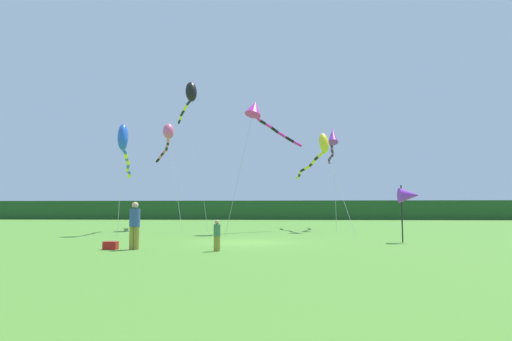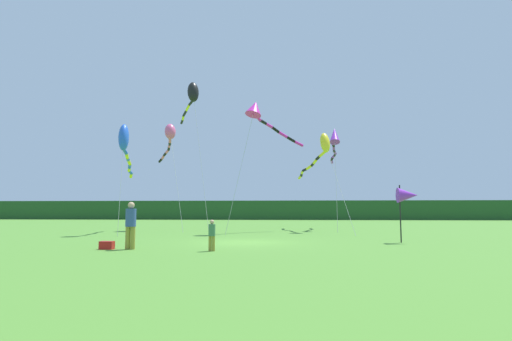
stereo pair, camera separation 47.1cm
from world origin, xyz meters
name	(u,v)px [view 1 (the left image)]	position (x,y,z in m)	size (l,w,h in m)	color
ground_plane	(248,242)	(0.00, 0.00, 0.00)	(120.00, 120.00, 0.00)	#4C842D
distant_treeline	(272,210)	(0.00, 45.00, 1.45)	(108.00, 2.25, 2.89)	#234C23
person_adult	(135,223)	(-3.95, -3.78, 0.99)	(0.39, 0.39, 1.78)	olive
person_child	(217,234)	(-0.75, -4.20, 0.63)	(0.25, 0.25, 1.12)	olive
cooler_box	(111,245)	(-4.82, -3.84, 0.15)	(0.50, 0.31, 0.30)	red
banner_flag_pole	(409,196)	(7.42, 0.39, 2.13)	(0.90, 0.70, 2.62)	black
kite_blue	(124,142)	(-8.18, 5.68, 5.65)	(2.11, 6.83, 6.82)	#B2B2B2
kite_black	(190,95)	(-5.81, 13.39, 10.79)	(4.26, 7.86, 11.88)	#B2B2B2
kite_magenta	(258,112)	(0.01, 7.98, 7.95)	(4.90, 6.51, 8.76)	#B2B2B2
kite_purple	(333,139)	(5.46, 12.74, 6.88)	(0.86, 8.29, 7.84)	#B2B2B2
kite_rainbow	(168,135)	(-7.11, 11.64, 7.14)	(4.39, 8.13, 8.07)	#B2B2B2
kite_yellow	(319,150)	(4.23, 10.55, 5.72)	(3.09, 10.69, 6.96)	#B2B2B2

